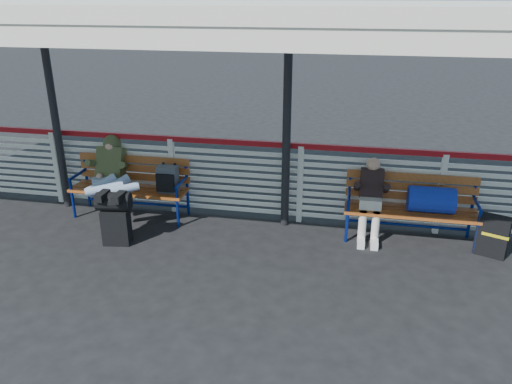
% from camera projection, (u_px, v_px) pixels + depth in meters
% --- Properties ---
extents(ground, '(60.00, 60.00, 0.00)m').
position_uv_depth(ground, '(123.00, 270.00, 6.30)').
color(ground, black).
rests_on(ground, ground).
extents(fence, '(12.08, 0.08, 1.24)m').
position_uv_depth(fence, '(173.00, 172.00, 7.78)').
color(fence, silver).
rests_on(fence, ground).
extents(canopy, '(12.60, 3.60, 3.16)m').
position_uv_depth(canopy, '(130.00, 13.00, 5.96)').
color(canopy, silver).
rests_on(canopy, ground).
extents(luggage_stack, '(0.49, 0.32, 0.76)m').
position_uv_depth(luggage_stack, '(115.00, 216.00, 6.83)').
color(luggage_stack, black).
rests_on(luggage_stack, ground).
extents(bench_left, '(1.80, 0.56, 0.92)m').
position_uv_depth(bench_left, '(140.00, 181.00, 7.65)').
color(bench_left, '#AE5F21').
rests_on(bench_left, ground).
extents(bench_right, '(1.80, 0.56, 0.92)m').
position_uv_depth(bench_right, '(422.00, 201.00, 6.85)').
color(bench_right, '#AE5F21').
rests_on(bench_right, ground).
extents(traveler_man, '(0.94, 1.51, 0.77)m').
position_uv_depth(traveler_man, '(110.00, 180.00, 7.36)').
color(traveler_man, '#9BAED1').
rests_on(traveler_man, ground).
extents(companion_person, '(0.32, 0.66, 1.15)m').
position_uv_depth(companion_person, '(371.00, 198.00, 6.95)').
color(companion_person, beige).
rests_on(companion_person, ground).
extents(suitcase_side, '(0.45, 0.37, 0.55)m').
position_uv_depth(suitcase_side, '(492.00, 236.00, 6.59)').
color(suitcase_side, black).
rests_on(suitcase_side, ground).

